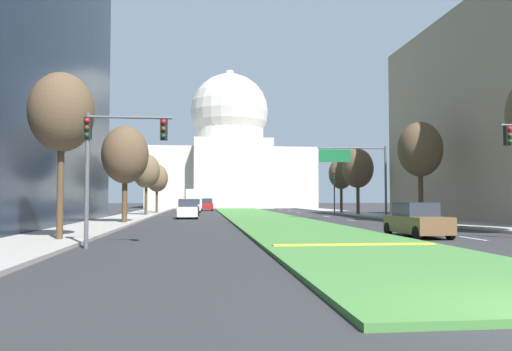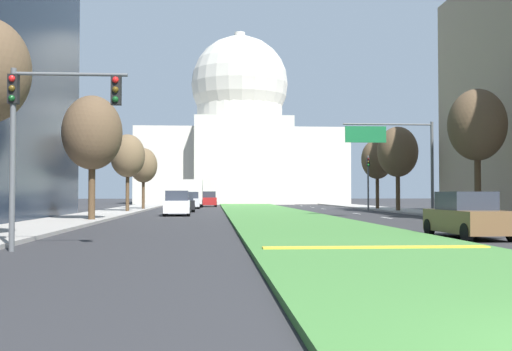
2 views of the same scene
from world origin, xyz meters
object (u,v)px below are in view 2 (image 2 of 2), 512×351
at_px(capitol_building, 240,140).
at_px(traffic_light_far_right, 368,175).
at_px(street_tree_left_far, 128,156).
at_px(sedan_very_far, 209,200).
at_px(street_tree_left_distant, 143,166).
at_px(sedan_far_horizon, 191,201).
at_px(overhead_guide_sign, 398,148).
at_px(traffic_light_near_left, 43,118).
at_px(street_tree_right_mid, 477,125).
at_px(box_truck_delivery, 193,193).
at_px(sedan_distant, 184,203).
at_px(sedan_midblock, 177,204).
at_px(street_tree_left_mid, 92,133).
at_px(sedan_lead_stopped, 467,216).
at_px(street_tree_right_distant, 377,159).
at_px(street_tree_right_far, 398,152).

xyz_separation_m(capitol_building, traffic_light_far_right, (10.15, -44.24, -7.23)).
xyz_separation_m(street_tree_left_far, sedan_very_far, (6.67, 22.76, -3.90)).
height_order(street_tree_left_distant, sedan_far_horizon, street_tree_left_distant).
distance_m(overhead_guide_sign, sedan_very_far, 36.74).
distance_m(traffic_light_near_left, overhead_guide_sign, 28.29).
bearing_deg(street_tree_right_mid, traffic_light_near_left, -138.88).
bearing_deg(box_truck_delivery, sedan_distant, -90.74).
relative_size(street_tree_right_mid, street_tree_left_far, 1.22).
height_order(street_tree_right_mid, sedan_midblock, street_tree_right_mid).
bearing_deg(street_tree_left_mid, box_truck_delivery, 82.82).
bearing_deg(capitol_building, sedan_very_far, -100.73).
height_order(sedan_lead_stopped, sedan_very_far, sedan_very_far).
bearing_deg(sedan_midblock, street_tree_right_mid, -24.90).
xyz_separation_m(street_tree_right_mid, street_tree_left_distant, (-22.83, 22.86, -1.50)).
relative_size(street_tree_right_mid, sedan_distant, 1.86).
bearing_deg(street_tree_left_far, sedan_far_horizon, 70.67).
relative_size(street_tree_left_distant, sedan_distant, 1.39).
bearing_deg(street_tree_left_mid, overhead_guide_sign, 13.91).
distance_m(sedan_lead_stopped, sedan_midblock, 25.96).
xyz_separation_m(sedan_distant, sedan_far_horizon, (0.22, 11.05, 0.06)).
bearing_deg(traffic_light_far_right, overhead_guide_sign, -97.59).
relative_size(capitol_building, traffic_light_far_right, 6.25).
height_order(traffic_light_near_left, overhead_guide_sign, overhead_guide_sign).
distance_m(capitol_building, box_truck_delivery, 31.25).
height_order(capitol_building, street_tree_right_distant, capitol_building).
xyz_separation_m(overhead_guide_sign, street_tree_right_distant, (3.52, 17.91, 0.26)).
bearing_deg(box_truck_delivery, sedan_lead_stopped, -76.82).
xyz_separation_m(overhead_guide_sign, street_tree_right_far, (3.49, 11.27, 0.52)).
distance_m(street_tree_left_far, street_tree_left_distant, 7.43).
distance_m(capitol_building, traffic_light_far_right, 45.96).
bearing_deg(street_tree_left_far, street_tree_left_distant, 86.33).
height_order(street_tree_left_mid, sedan_far_horizon, street_tree_left_mid).
bearing_deg(sedan_far_horizon, street_tree_left_distant, -124.68).
relative_size(street_tree_right_mid, sedan_midblock, 1.90).
distance_m(overhead_guide_sign, street_tree_right_distant, 18.26).
relative_size(sedan_distant, sedan_far_horizon, 0.93).
xyz_separation_m(street_tree_left_mid, sedan_far_horizon, (4.54, 29.82, -4.24)).
distance_m(overhead_guide_sign, sedan_far_horizon, 29.35).
distance_m(traffic_light_near_left, street_tree_left_distant, 41.21).
xyz_separation_m(street_tree_left_mid, street_tree_left_far, (-0.24, 16.20, -0.32)).
height_order(traffic_light_far_right, street_tree_left_mid, street_tree_left_mid).
distance_m(capitol_building, overhead_guide_sign, 61.20).
bearing_deg(street_tree_left_distant, sedan_far_horizon, 55.32).
bearing_deg(sedan_distant, traffic_light_far_right, 7.20).
height_order(traffic_light_far_right, street_tree_right_distant, street_tree_right_distant).
distance_m(sedan_lead_stopped, box_truck_delivery, 51.00).
bearing_deg(sedan_distant, sedan_lead_stopped, -69.92).
bearing_deg(street_tree_right_far, sedan_very_far, 125.70).
height_order(street_tree_left_far, sedan_distant, street_tree_left_far).
bearing_deg(sedan_midblock, traffic_light_near_left, -94.66).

